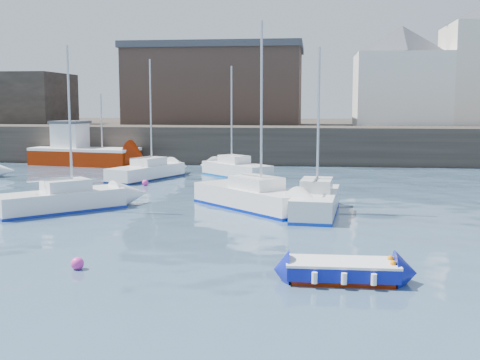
# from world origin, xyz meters

# --- Properties ---
(water) EXTENTS (220.00, 220.00, 0.00)m
(water) POSITION_xyz_m (0.00, 0.00, 0.00)
(water) COLOR #2D4760
(water) RESTS_ON ground
(quay_wall) EXTENTS (90.00, 5.00, 3.00)m
(quay_wall) POSITION_xyz_m (0.00, 35.00, 1.50)
(quay_wall) COLOR #28231E
(quay_wall) RESTS_ON ground
(land_strip) EXTENTS (90.00, 32.00, 2.80)m
(land_strip) POSITION_xyz_m (0.00, 53.00, 1.40)
(land_strip) COLOR #28231E
(land_strip) RESTS_ON ground
(bldg_east_d) EXTENTS (11.14, 11.14, 8.95)m
(bldg_east_d) POSITION_xyz_m (11.00, 41.50, 7.36)
(bldg_east_d) COLOR white
(bldg_east_d) RESTS_ON land_strip
(warehouse) EXTENTS (16.40, 10.40, 7.60)m
(warehouse) POSITION_xyz_m (-6.00, 43.00, 6.62)
(warehouse) COLOR #3D2D26
(warehouse) RESTS_ON land_strip
(blue_dinghy) EXTENTS (3.11, 1.68, 0.59)m
(blue_dinghy) POSITION_xyz_m (4.08, 1.91, 0.33)
(blue_dinghy) COLOR #7C1800
(blue_dinghy) RESTS_ON ground
(fishing_boat) EXTENTS (8.96, 4.73, 5.64)m
(fishing_boat) POSITION_xyz_m (-15.13, 31.55, 1.09)
(fishing_boat) COLOR #7C1800
(fishing_boat) RESTS_ON ground
(sailboat_a) EXTENTS (5.42, 5.34, 7.50)m
(sailboat_a) POSITION_xyz_m (-8.16, 11.39, 0.53)
(sailboat_a) COLOR white
(sailboat_a) RESTS_ON ground
(sailboat_b) EXTENTS (6.21, 6.22, 8.57)m
(sailboat_b) POSITION_xyz_m (0.45, 13.21, 0.56)
(sailboat_b) COLOR white
(sailboat_b) RESTS_ON ground
(sailboat_c) EXTENTS (2.30, 5.75, 7.38)m
(sailboat_c) POSITION_xyz_m (3.40, 12.15, 0.56)
(sailboat_c) COLOR white
(sailboat_c) RESTS_ON ground
(sailboat_f) EXTENTS (5.25, 5.32, 7.37)m
(sailboat_f) POSITION_xyz_m (-1.84, 25.17, 0.52)
(sailboat_f) COLOR white
(sailboat_f) RESTS_ON ground
(sailboat_h) EXTENTS (4.11, 6.28, 7.74)m
(sailboat_h) POSITION_xyz_m (-7.50, 23.31, 0.50)
(sailboat_h) COLOR white
(sailboat_h) RESTS_ON ground
(buoy_near) EXTENTS (0.39, 0.39, 0.39)m
(buoy_near) POSITION_xyz_m (-3.72, 2.22, 0.00)
(buoy_near) COLOR #EB30A5
(buoy_near) RESTS_ON ground
(buoy_mid) EXTENTS (0.34, 0.34, 0.34)m
(buoy_mid) POSITION_xyz_m (3.92, 10.68, 0.00)
(buoy_mid) COLOR #EB30A5
(buoy_mid) RESTS_ON ground
(buoy_far) EXTENTS (0.37, 0.37, 0.37)m
(buoy_far) POSITION_xyz_m (-6.75, 20.32, 0.00)
(buoy_far) COLOR #EB30A5
(buoy_far) RESTS_ON ground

